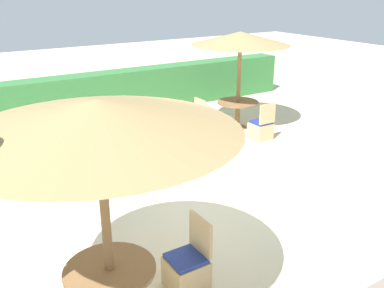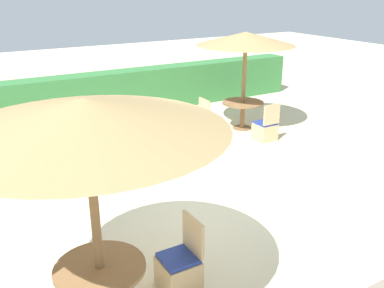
{
  "view_description": "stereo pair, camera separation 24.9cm",
  "coord_description": "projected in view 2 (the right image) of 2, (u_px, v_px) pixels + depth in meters",
  "views": [
    {
      "loc": [
        -3.79,
        -5.39,
        3.59
      ],
      "look_at": [
        0.0,
        0.6,
        0.9
      ],
      "focal_mm": 40.0,
      "sensor_mm": 36.0,
      "label": 1
    },
    {
      "loc": [
        -3.58,
        -5.52,
        3.59
      ],
      "look_at": [
        0.0,
        0.6,
        0.9
      ],
      "focal_mm": 40.0,
      "sensor_mm": 36.0,
      "label": 2
    }
  ],
  "objects": [
    {
      "name": "ground_plane",
      "position": [
        209.0,
        203.0,
        7.41
      ],
      "size": [
        40.0,
        40.0,
        0.0
      ],
      "primitive_type": "plane",
      "color": "beige"
    },
    {
      "name": "hedge_row",
      "position": [
        97.0,
        96.0,
        11.95
      ],
      "size": [
        13.0,
        0.7,
        1.23
      ],
      "primitive_type": "cube",
      "color": "#387A3D",
      "rests_on": "ground_plane"
    },
    {
      "name": "parasol_front_left",
      "position": [
        86.0,
        116.0,
        4.03
      ],
      "size": [
        2.78,
        2.78,
        2.58
      ],
      "color": "olive",
      "rests_on": "ground_plane"
    },
    {
      "name": "round_table_front_left",
      "position": [
        101.0,
        278.0,
        4.69
      ],
      "size": [
        1.0,
        1.0,
        0.7
      ],
      "color": "olive",
      "rests_on": "ground_plane"
    },
    {
      "name": "patio_chair_front_left_east",
      "position": [
        180.0,
        269.0,
        5.3
      ],
      "size": [
        0.46,
        0.46,
        0.93
      ],
      "rotation": [
        0.0,
        0.0,
        1.57
      ],
      "color": "tan",
      "rests_on": "ground_plane"
    },
    {
      "name": "parasol_back_right",
      "position": [
        246.0,
        39.0,
        10.39
      ],
      "size": [
        2.43,
        2.43,
        2.47
      ],
      "color": "olive",
      "rests_on": "ground_plane"
    },
    {
      "name": "round_table_back_right",
      "position": [
        243.0,
        108.0,
        11.0
      ],
      "size": [
        1.06,
        1.06,
        0.71
      ],
      "color": "olive",
      "rests_on": "ground_plane"
    },
    {
      "name": "patio_chair_back_right_south",
      "position": [
        265.0,
        130.0,
        10.3
      ],
      "size": [
        0.46,
        0.46,
        0.93
      ],
      "color": "tan",
      "rests_on": "ground_plane"
    },
    {
      "name": "patio_chair_back_right_west",
      "position": [
        211.0,
        124.0,
        10.69
      ],
      "size": [
        0.46,
        0.46,
        0.93
      ],
      "rotation": [
        0.0,
        0.0,
        -1.57
      ],
      "color": "tan",
      "rests_on": "ground_plane"
    }
  ]
}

